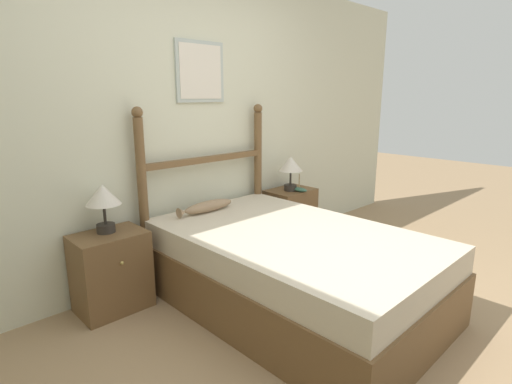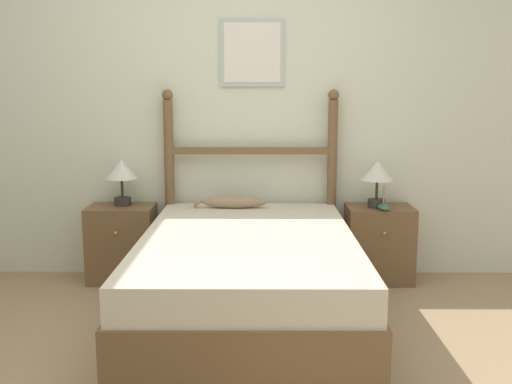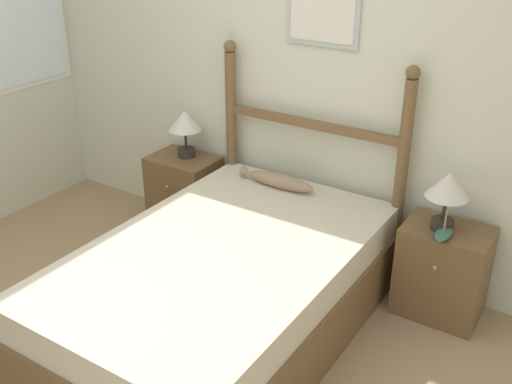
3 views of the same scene
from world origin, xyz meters
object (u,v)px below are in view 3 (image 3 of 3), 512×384
(bed, at_px, (222,292))
(nightstand_left, at_px, (185,193))
(nightstand_right, at_px, (442,271))
(table_lamp_right, at_px, (447,189))
(fish_pillow, at_px, (278,180))
(model_boat, at_px, (443,233))
(table_lamp_left, at_px, (185,124))

(bed, height_order, nightstand_left, nightstand_left)
(nightstand_right, height_order, table_lamp_right, table_lamp_right)
(fish_pillow, bearing_deg, model_boat, -3.43)
(bed, height_order, table_lamp_left, table_lamp_left)
(model_boat, height_order, fish_pillow, model_boat)
(bed, xyz_separation_m, fish_pillow, (-0.14, 0.81, 0.33))
(table_lamp_left, height_order, table_lamp_right, same)
(bed, relative_size, nightstand_left, 3.58)
(model_boat, distance_m, fish_pillow, 1.10)
(model_boat, bearing_deg, table_lamp_left, 175.55)
(nightstand_left, height_order, fish_pillow, fish_pillow)
(nightstand_left, relative_size, model_boat, 2.99)
(nightstand_left, height_order, table_lamp_right, table_lamp_right)
(table_lamp_left, bearing_deg, fish_pillow, -5.82)
(nightstand_right, bearing_deg, bed, -138.27)
(bed, relative_size, table_lamp_right, 5.91)
(nightstand_right, bearing_deg, fish_pillow, -177.68)
(bed, bearing_deg, nightstand_left, 138.27)
(bed, bearing_deg, nightstand_right, 41.73)
(table_lamp_left, distance_m, table_lamp_right, 1.88)
(table_lamp_right, xyz_separation_m, fish_pillow, (-1.06, -0.02, -0.20))
(bed, relative_size, table_lamp_left, 5.91)
(table_lamp_left, bearing_deg, model_boat, -4.45)
(nightstand_left, bearing_deg, nightstand_right, 0.00)
(fish_pillow, bearing_deg, table_lamp_left, 174.18)
(nightstand_left, distance_m, nightstand_right, 1.92)
(table_lamp_right, distance_m, fish_pillow, 1.08)
(nightstand_right, bearing_deg, table_lamp_right, -144.77)
(bed, distance_m, fish_pillow, 0.89)
(bed, xyz_separation_m, nightstand_left, (-0.96, 0.86, 0.00))
(nightstand_right, xyz_separation_m, table_lamp_right, (-0.04, -0.02, 0.53))
(table_lamp_right, bearing_deg, nightstand_right, 35.23)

